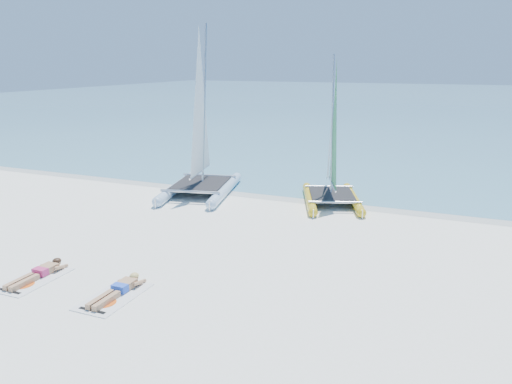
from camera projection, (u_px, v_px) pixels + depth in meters
ground at (212, 238)px, 15.59m from camera, size 140.00×140.00×0.00m
sea at (415, 100)px, 71.84m from camera, size 140.00×115.00×0.01m
wet_sand_strip at (274, 196)px, 20.50m from camera, size 140.00×1.40×0.01m
catamaran_blue at (200, 142)px, 20.47m from camera, size 3.59×5.64×7.12m
catamaran_yellow at (332, 155)px, 19.42m from camera, size 3.40×4.71×5.82m
towel_a at (34, 279)px, 12.59m from camera, size 1.00×1.85×0.02m
sunbather_a at (39, 272)px, 12.73m from camera, size 0.37×1.73×0.26m
towel_b at (114, 297)px, 11.67m from camera, size 1.00×1.85×0.02m
sunbather_b at (119, 289)px, 11.81m from camera, size 0.37×1.73×0.26m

